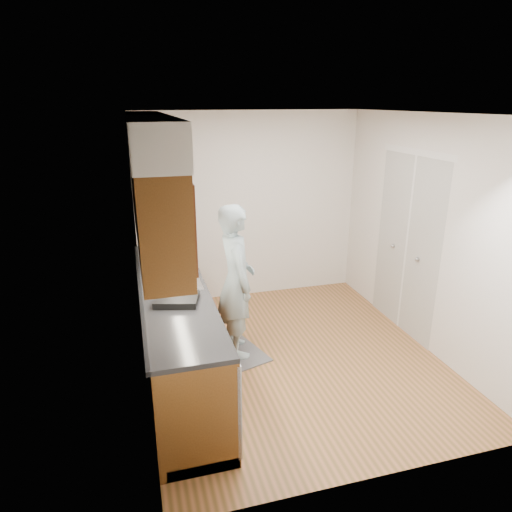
{
  "coord_description": "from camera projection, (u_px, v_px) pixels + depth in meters",
  "views": [
    {
      "loc": [
        -1.53,
        -4.05,
        2.61
      ],
      "look_at": [
        -0.33,
        0.25,
        1.09
      ],
      "focal_mm": 32.0,
      "sensor_mm": 36.0,
      "label": 1
    }
  ],
  "objects": [
    {
      "name": "upper_cabinets",
      "position": [
        152.0,
        180.0,
        3.99
      ],
      "size": [
        0.47,
        2.8,
        1.21
      ],
      "color": "brown",
      "rests_on": "wall_left"
    },
    {
      "name": "soap_bottle_a",
      "position": [
        169.0,
        255.0,
        4.79
      ],
      "size": [
        0.12,
        0.12,
        0.26
      ],
      "primitive_type": "imported",
      "rotation": [
        0.0,
        0.0,
        0.23
      ],
      "color": "silver",
      "rests_on": "counter"
    },
    {
      "name": "wall_back",
      "position": [
        249.0,
        207.0,
        6.11
      ],
      "size": [
        3.0,
        0.02,
        2.5
      ],
      "primitive_type": "cube",
      "color": "silver",
      "rests_on": "floor"
    },
    {
      "name": "dish_rack",
      "position": [
        177.0,
        299.0,
        3.97
      ],
      "size": [
        0.43,
        0.39,
        0.06
      ],
      "primitive_type": "cube",
      "rotation": [
        0.0,
        0.0,
        -0.27
      ],
      "color": "black",
      "rests_on": "counter"
    },
    {
      "name": "floor_mat",
      "position": [
        237.0,
        351.0,
        5.0
      ],
      "size": [
        0.64,
        0.85,
        0.01
      ],
      "primitive_type": "cube",
      "rotation": [
        0.0,
        0.0,
        0.3
      ],
      "color": "#5F5F61",
      "rests_on": "floor"
    },
    {
      "name": "counter",
      "position": [
        177.0,
        329.0,
        4.46
      ],
      "size": [
        0.64,
        2.8,
        1.3
      ],
      "color": "brown",
      "rests_on": "floor"
    },
    {
      "name": "soap_bottle_c",
      "position": [
        164.0,
        249.0,
        5.11
      ],
      "size": [
        0.2,
        0.2,
        0.18
      ],
      "primitive_type": "imported",
      "rotation": [
        0.0,
        0.0,
        0.74
      ],
      "color": "silver",
      "rests_on": "counter"
    },
    {
      "name": "floor",
      "position": [
        291.0,
        356.0,
        4.92
      ],
      "size": [
        3.5,
        3.5,
        0.0
      ],
      "primitive_type": "plane",
      "color": "#A2643D",
      "rests_on": "ground"
    },
    {
      "name": "wall_left",
      "position": [
        139.0,
        259.0,
        4.14
      ],
      "size": [
        0.02,
        3.5,
        2.5
      ],
      "primitive_type": "cube",
      "color": "silver",
      "rests_on": "floor"
    },
    {
      "name": "closet_door",
      "position": [
        407.0,
        246.0,
        5.24
      ],
      "size": [
        0.02,
        1.22,
        2.05
      ],
      "primitive_type": "cube",
      "color": "silver",
      "rests_on": "wall_right"
    },
    {
      "name": "wall_right",
      "position": [
        426.0,
        234.0,
        4.9
      ],
      "size": [
        0.02,
        3.5,
        2.5
      ],
      "primitive_type": "cube",
      "color": "silver",
      "rests_on": "floor"
    },
    {
      "name": "soap_bottle_b",
      "position": [
        182.0,
        248.0,
        5.14
      ],
      "size": [
        0.12,
        0.12,
        0.19
      ],
      "primitive_type": "imported",
      "rotation": [
        0.0,
        0.0,
        -0.82
      ],
      "color": "silver",
      "rests_on": "counter"
    },
    {
      "name": "ceiling",
      "position": [
        298.0,
        113.0,
        4.11
      ],
      "size": [
        3.5,
        3.5,
        0.0
      ],
      "primitive_type": "plane",
      "rotation": [
        3.14,
        0.0,
        0.0
      ],
      "color": "white",
      "rests_on": "wall_left"
    },
    {
      "name": "person",
      "position": [
        236.0,
        271.0,
        4.7
      ],
      "size": [
        0.44,
        0.66,
        1.85
      ],
      "primitive_type": "imported",
      "rotation": [
        0.0,
        0.0,
        1.58
      ],
      "color": "#8AA1A8",
      "rests_on": "floor_mat"
    }
  ]
}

